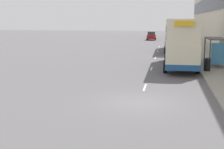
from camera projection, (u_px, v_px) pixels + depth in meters
The scene contains 14 objects.
ground_plane at pixel (139, 103), 16.10m from camera, with size 220.00×220.00×0.00m, color #5B595B.
pavement at pixel (199, 45), 52.29m from camera, with size 5.00×93.00×0.14m.
lane_mark_0 at pixel (145, 87), 19.71m from camera, with size 0.12×2.00×0.01m.
lane_mark_1 at pixel (151, 69), 27.37m from camera, with size 0.12×2.00×0.01m.
lane_mark_2 at pixel (155, 58), 35.03m from camera, with size 0.12×2.00×0.01m.
lane_mark_3 at pixel (158, 51), 42.69m from camera, with size 0.12×2.00×0.01m.
lane_mark_4 at pixel (159, 46), 50.35m from camera, with size 0.12×2.00×0.01m.
bus_shelter at pixel (218, 47), 27.80m from camera, with size 1.60×4.20×2.48m.
double_decker_bus_near at pixel (181, 42), 27.85m from camera, with size 2.85×10.73×4.30m.
double_decker_bus_ahead at pixel (175, 34), 42.55m from camera, with size 2.85×11.45×4.30m.
car_0 at pixel (173, 33), 80.52m from camera, with size 1.96×4.57×1.79m.
car_1 at pixel (151, 36), 66.81m from camera, with size 1.92×4.07×1.79m.
pedestrian_at_shelter at pixel (216, 54), 30.49m from camera, with size 0.31×0.31×1.58m.
litter_bin at pixel (207, 64), 25.28m from camera, with size 0.55×0.55×1.05m.
Camera 1 is at (1.35, -15.62, 4.20)m, focal length 50.00 mm.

